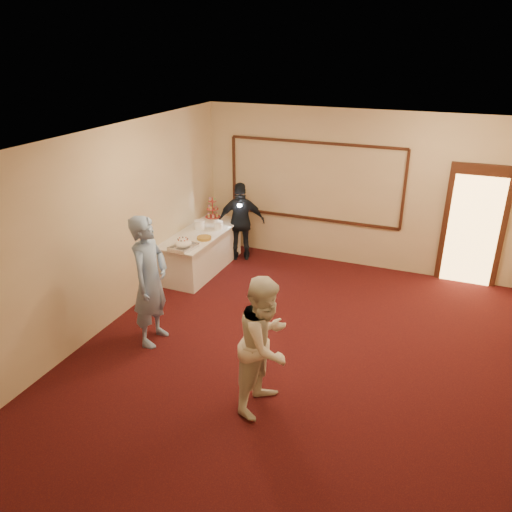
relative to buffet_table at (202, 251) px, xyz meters
The scene contains 14 objects.
floor 3.38m from the buffet_table, 39.38° to the right, with size 7.00×7.00×0.00m, color black.
room_walls 3.73m from the buffet_table, 39.38° to the right, with size 6.04×7.04×3.02m.
wall_molding 2.55m from the buffet_table, 36.80° to the left, with size 3.45×0.04×1.55m.
doorway 4.97m from the buffet_table, 15.61° to the left, with size 1.05×0.07×2.20m.
buffet_table is the anchor object (origin of this frame).
pavlova_tray 0.98m from the buffet_table, 83.27° to the right, with size 0.41×0.54×0.19m.
cupcake_stand 1.05m from the buffet_table, 102.33° to the left, with size 0.31×0.31×0.46m.
plate_stack_a 0.50m from the buffet_table, 125.91° to the left, with size 0.21×0.21×0.17m.
plate_stack_b 0.58m from the buffet_table, 50.95° to the left, with size 0.19×0.19×0.16m.
tart 0.58m from the buffet_table, 54.60° to the right, with size 0.31×0.31×0.06m.
man 2.62m from the buffet_table, 78.53° to the right, with size 0.71×0.47×1.95m, color #80A1D4.
woman 4.12m from the buffet_table, 51.67° to the right, with size 0.83×0.65×1.72m, color white.
guest 1.00m from the buffet_table, 57.19° to the left, with size 0.93×0.39×1.59m, color black.
camera_flash 1.13m from the buffet_table, 42.43° to the left, with size 0.07×0.04×0.05m, color white.
Camera 1 is at (1.68, -5.69, 4.11)m, focal length 35.00 mm.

